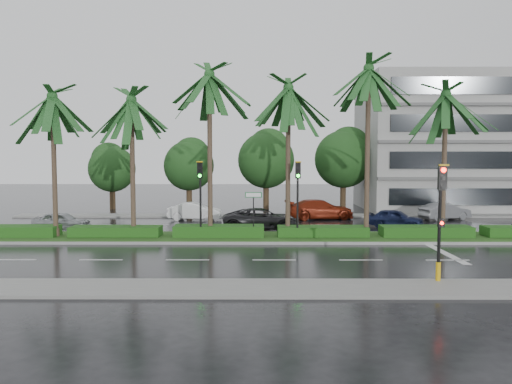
{
  "coord_description": "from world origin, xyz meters",
  "views": [
    {
      "loc": [
        -0.75,
        -27.71,
        4.73
      ],
      "look_at": [
        -0.86,
        1.5,
        2.69
      ],
      "focal_mm": 35.0,
      "sensor_mm": 36.0,
      "label": 1
    }
  ],
  "objects_px": {
    "car_silver": "(62,221)",
    "car_white": "(195,211)",
    "signal_near": "(440,218)",
    "car_red": "(320,209)",
    "car_grey": "(445,211)",
    "signal_median_left": "(200,188)",
    "street_sign": "(253,203)",
    "car_darkgrey": "(262,219)",
    "car_blue": "(395,218)"
  },
  "relations": [
    {
      "from": "street_sign",
      "to": "car_silver",
      "type": "bearing_deg",
      "value": 163.77
    },
    {
      "from": "signal_near",
      "to": "car_white",
      "type": "height_order",
      "value": "signal_near"
    },
    {
      "from": "car_white",
      "to": "car_grey",
      "type": "height_order",
      "value": "car_white"
    },
    {
      "from": "signal_median_left",
      "to": "street_sign",
      "type": "relative_size",
      "value": 1.68
    },
    {
      "from": "signal_near",
      "to": "car_silver",
      "type": "relative_size",
      "value": 1.21
    },
    {
      "from": "signal_median_left",
      "to": "car_darkgrey",
      "type": "bearing_deg",
      "value": 51.06
    },
    {
      "from": "signal_median_left",
      "to": "car_blue",
      "type": "relative_size",
      "value": 1.19
    },
    {
      "from": "street_sign",
      "to": "car_grey",
      "type": "distance_m",
      "value": 17.26
    },
    {
      "from": "signal_near",
      "to": "car_red",
      "type": "relative_size",
      "value": 0.84
    },
    {
      "from": "signal_near",
      "to": "car_grey",
      "type": "height_order",
      "value": "signal_near"
    },
    {
      "from": "signal_near",
      "to": "car_grey",
      "type": "distance_m",
      "value": 20.71
    },
    {
      "from": "car_darkgrey",
      "to": "car_red",
      "type": "distance_m",
      "value": 7.21
    },
    {
      "from": "car_silver",
      "to": "car_blue",
      "type": "xyz_separation_m",
      "value": [
        21.88,
        1.55,
        0.01
      ]
    },
    {
      "from": "signal_median_left",
      "to": "car_grey",
      "type": "height_order",
      "value": "signal_median_left"
    },
    {
      "from": "car_darkgrey",
      "to": "car_blue",
      "type": "distance_m",
      "value": 9.06
    },
    {
      "from": "car_silver",
      "to": "car_darkgrey",
      "type": "xyz_separation_m",
      "value": [
        12.88,
        0.55,
        0.09
      ]
    },
    {
      "from": "car_red",
      "to": "car_blue",
      "type": "relative_size",
      "value": 1.41
    },
    {
      "from": "car_darkgrey",
      "to": "car_grey",
      "type": "relative_size",
      "value": 1.29
    },
    {
      "from": "car_silver",
      "to": "signal_near",
      "type": "bearing_deg",
      "value": -121.78
    },
    {
      "from": "car_darkgrey",
      "to": "car_red",
      "type": "height_order",
      "value": "car_red"
    },
    {
      "from": "car_silver",
      "to": "car_grey",
      "type": "distance_m",
      "value": 27.41
    },
    {
      "from": "car_white",
      "to": "car_red",
      "type": "height_order",
      "value": "car_red"
    },
    {
      "from": "signal_near",
      "to": "car_grey",
      "type": "bearing_deg",
      "value": 68.9
    },
    {
      "from": "street_sign",
      "to": "car_red",
      "type": "bearing_deg",
      "value": 62.92
    },
    {
      "from": "signal_near",
      "to": "street_sign",
      "type": "bearing_deg",
      "value": 125.34
    },
    {
      "from": "street_sign",
      "to": "car_darkgrey",
      "type": "distance_m",
      "value": 4.41
    },
    {
      "from": "car_grey",
      "to": "car_darkgrey",
      "type": "bearing_deg",
      "value": 91.3
    },
    {
      "from": "car_blue",
      "to": "signal_median_left",
      "type": "bearing_deg",
      "value": 137.74
    },
    {
      "from": "signal_median_left",
      "to": "car_darkgrey",
      "type": "relative_size",
      "value": 0.86
    },
    {
      "from": "signal_near",
      "to": "car_red",
      "type": "distance_m",
      "value": 19.83
    },
    {
      "from": "car_silver",
      "to": "car_white",
      "type": "relative_size",
      "value": 0.9
    },
    {
      "from": "signal_near",
      "to": "car_white",
      "type": "bearing_deg",
      "value": 121.14
    },
    {
      "from": "signal_near",
      "to": "signal_median_left",
      "type": "distance_m",
      "value": 13.93
    },
    {
      "from": "signal_near",
      "to": "car_silver",
      "type": "height_order",
      "value": "signal_near"
    },
    {
      "from": "signal_median_left",
      "to": "street_sign",
      "type": "height_order",
      "value": "signal_median_left"
    },
    {
      "from": "signal_near",
      "to": "car_blue",
      "type": "bearing_deg",
      "value": 80.55
    },
    {
      "from": "car_silver",
      "to": "car_white",
      "type": "distance_m",
      "value": 9.64
    },
    {
      "from": "signal_median_left",
      "to": "car_darkgrey",
      "type": "xyz_separation_m",
      "value": [
        3.5,
        4.33,
        -2.29
      ]
    },
    {
      "from": "car_blue",
      "to": "car_grey",
      "type": "distance_m",
      "value": 6.48
    },
    {
      "from": "car_red",
      "to": "car_darkgrey",
      "type": "bearing_deg",
      "value": 131.33
    },
    {
      "from": "car_darkgrey",
      "to": "car_blue",
      "type": "height_order",
      "value": "car_darkgrey"
    },
    {
      "from": "street_sign",
      "to": "car_darkgrey",
      "type": "relative_size",
      "value": 0.51
    },
    {
      "from": "signal_median_left",
      "to": "car_grey",
      "type": "xyz_separation_m",
      "value": [
        17.42,
        9.55,
        -2.35
      ]
    },
    {
      "from": "signal_median_left",
      "to": "car_blue",
      "type": "bearing_deg",
      "value": 23.12
    },
    {
      "from": "street_sign",
      "to": "car_silver",
      "type": "xyz_separation_m",
      "value": [
        -12.38,
        3.6,
        -1.51
      ]
    },
    {
      "from": "car_white",
      "to": "car_darkgrey",
      "type": "height_order",
      "value": "car_darkgrey"
    },
    {
      "from": "signal_median_left",
      "to": "car_silver",
      "type": "bearing_deg",
      "value": 158.02
    },
    {
      "from": "car_grey",
      "to": "signal_median_left",
      "type": "bearing_deg",
      "value": 99.48
    },
    {
      "from": "car_red",
      "to": "car_blue",
      "type": "height_order",
      "value": "car_red"
    },
    {
      "from": "car_darkgrey",
      "to": "car_blue",
      "type": "relative_size",
      "value": 1.38
    }
  ]
}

